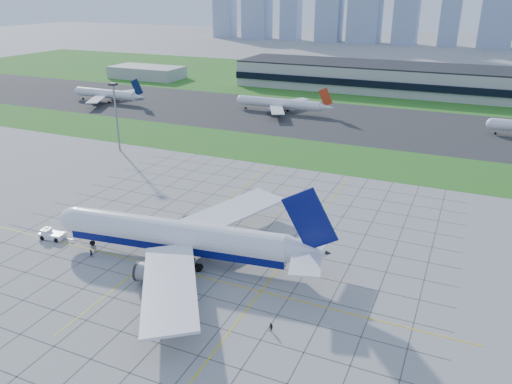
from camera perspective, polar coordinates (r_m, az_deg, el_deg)
ground at (r=112.49m, az=-7.58°, el=-8.65°), size 1400.00×1400.00×0.00m
grass_median at (r=188.27m, az=6.67°, el=4.28°), size 700.00×35.00×0.04m
asphalt_taxiway at (r=239.48m, az=10.71°, el=7.91°), size 700.00×75.00×0.04m
grass_far at (r=345.41m, az=15.20°, el=11.83°), size 700.00×145.00×0.04m
apron_markings at (r=120.59m, az=-4.68°, el=-6.26°), size 120.00×130.00×0.03m
terminal at (r=315.61m, az=21.84°, el=11.58°), size 260.00×43.00×15.80m
service_block at (r=364.56m, az=-12.35°, el=13.22°), size 50.00×25.00×8.00m
light_mast at (r=195.22m, az=-15.76°, el=9.16°), size 2.50×2.50×25.60m
airliner at (r=113.72m, az=-8.78°, el=-5.05°), size 66.68×67.18×21.03m
pushback_tug at (r=133.49m, az=-22.35°, el=-4.52°), size 9.00×3.75×2.47m
crew_near at (r=121.56m, az=-18.31°, el=-6.65°), size 0.66×0.82×1.95m
crew_far at (r=92.79m, az=1.72°, el=-15.22°), size 1.08×0.98×1.81m
distant_jet_0 at (r=289.45m, az=-16.67°, el=10.71°), size 43.63×42.66×14.08m
distant_jet_1 at (r=253.73m, az=2.84°, el=10.09°), size 48.50×42.66×14.08m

